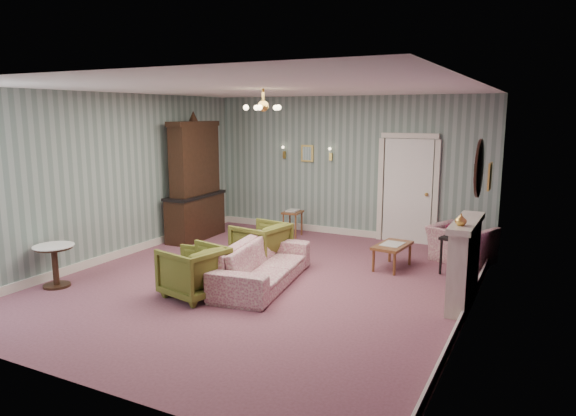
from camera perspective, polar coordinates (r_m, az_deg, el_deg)
The scene contains 27 objects.
floor at distance 8.11m, azimuth -2.57°, elevation -8.01°, with size 7.00×7.00×0.00m, color #844D5E.
ceiling at distance 7.70m, azimuth -2.75°, elevation 12.93°, with size 7.00×7.00×0.00m, color white.
wall_back at distance 10.93m, azimuth 6.47°, elevation 4.50°, with size 6.00×6.00×0.00m, color slate.
wall_front at distance 5.08m, azimuth -22.55°, elevation -2.98°, with size 6.00×6.00×0.00m, color slate.
wall_left at distance 9.60m, azimuth -18.44°, elevation 3.23°, with size 7.00×7.00×0.00m, color slate.
wall_right at distance 6.82m, azimuth 19.82°, elevation 0.44°, with size 7.00×7.00×0.00m, color slate.
wall_right_floral at distance 6.83m, azimuth 19.70°, elevation 0.45°, with size 7.00×7.00×0.00m, color #A85486.
door at distance 10.55m, azimuth 12.98°, elevation 2.07°, with size 1.12×0.12×2.16m, color white, non-canonical shape.
olive_chair_a at distance 7.46m, azimuth -10.25°, elevation -6.61°, with size 0.78×0.73×0.80m, color brown.
olive_chair_b at distance 7.75m, azimuth -10.81°, elevation -6.44°, with size 0.65×0.61×0.67m, color brown.
olive_chair_c at distance 8.81m, azimuth -2.98°, elevation -3.75°, with size 0.79×0.74×0.81m, color brown.
sofa_chintz at distance 7.87m, azimuth -2.78°, elevation -5.31°, with size 2.20×0.64×0.86m, color #953C5C.
wingback_chair at distance 9.48m, azimuth 18.49°, elevation -3.16°, with size 0.97×0.63×0.85m, color #953C5C.
dresser at distance 10.74m, azimuth -10.20°, elevation 3.32°, with size 0.53×1.52×2.54m, color black, non-canonical shape.
fireplace at distance 7.42m, azimuth 18.74°, elevation -5.64°, with size 0.30×1.40×1.16m, color beige, non-canonical shape.
mantel_vase at distance 6.88m, azimuth 18.39°, elevation -1.23°, with size 0.15×0.15×0.15m, color gold.
oval_mirror at distance 7.17m, azimuth 20.12°, elevation 4.10°, with size 0.04×0.76×0.84m, color white, non-canonical shape.
framed_print at distance 8.53m, azimuth 21.21°, elevation 3.24°, with size 0.04×0.34×0.42m, color gold, non-canonical shape.
coffee_table at distance 8.87m, azimuth 11.31°, elevation -5.18°, with size 0.45×0.81×0.42m, color brown, non-canonical shape.
side_table_black at distance 8.76m, azimuth 17.82°, elevation -4.99°, with size 0.41×0.41×0.62m, color black, non-canonical shape.
pedestal_table at distance 8.50m, azimuth -24.12°, elevation -5.80°, with size 0.59×0.59×0.64m, color black, non-canonical shape.
nesting_table at distance 10.90m, azimuth 0.51°, elevation -1.62°, with size 0.35×0.45×0.58m, color brown, non-canonical shape.
gilt_mirror_back at distance 11.22m, azimuth 2.09°, elevation 5.99°, with size 0.28×0.06×0.36m, color gold, non-canonical shape.
sconce_left at distance 11.44m, azimuth -0.46°, elevation 6.08°, with size 0.16×0.12×0.30m, color gold, non-canonical shape.
sconce_right at distance 10.98m, azimuth 4.67°, elevation 5.87°, with size 0.16×0.12×0.30m, color gold, non-canonical shape.
chandelier at distance 7.69m, azimuth -2.73°, elevation 10.92°, with size 0.56×0.56×0.36m, color gold, non-canonical shape.
burgundy_cushion at distance 9.33m, azimuth 18.07°, elevation -3.00°, with size 0.38×0.10×0.38m, color maroon.
Camera 1 is at (3.81, -6.69, 2.55)m, focal length 32.50 mm.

